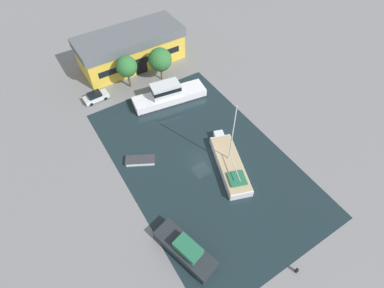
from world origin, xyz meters
TOP-DOWN VIEW (x-y plane):
  - ground_plane at (0.00, 0.00)m, footprint 440.00×440.00m
  - water_canal at (0.00, 0.00)m, footprint 22.65×36.38m
  - warehouse_building at (1.91, 27.79)m, footprint 20.17×8.39m
  - quay_tree_near_building at (4.26, 20.15)m, footprint 4.24×4.24m
  - quay_tree_by_water at (-1.73, 21.35)m, footprint 3.73×3.73m
  - parked_car at (-8.39, 21.06)m, footprint 4.37×2.03m
  - sailboat_moored at (2.76, -3.13)m, footprint 6.60×11.88m
  - motor_cruiser at (2.34, 14.11)m, footprint 13.26×5.44m
  - small_dinghy at (-7.83, 4.61)m, footprint 4.55×3.50m
  - cabin_boat at (-9.22, -10.40)m, footprint 4.79×8.55m
  - mooring_bollard at (0.31, -19.08)m, footprint 0.39×0.39m

SIDE VIEW (x-z plane):
  - ground_plane at x=0.00m, z-range 0.00..0.00m
  - water_canal at x=0.00m, z-range 0.00..0.01m
  - small_dinghy at x=-7.83m, z-range 0.01..0.66m
  - mooring_bollard at x=0.31m, z-range 0.02..0.85m
  - sailboat_moored at x=2.76m, z-range -5.06..6.40m
  - parked_car at x=-8.39m, z-range 0.01..1.62m
  - cabin_boat at x=-9.22m, z-range -0.31..2.20m
  - motor_cruiser at x=2.34m, z-range -0.53..3.22m
  - warehouse_building at x=1.91m, z-range 0.04..6.48m
  - quay_tree_near_building at x=4.26m, z-range 1.06..7.44m
  - quay_tree_by_water at x=-1.73m, z-range 1.23..7.47m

